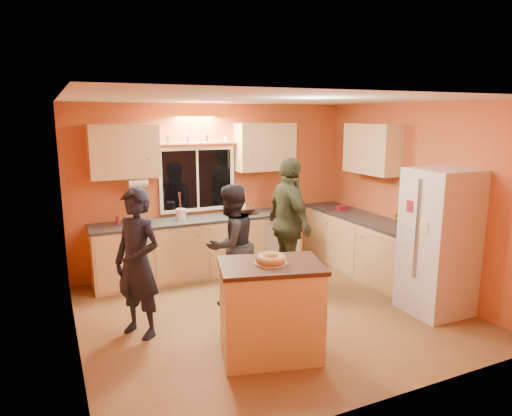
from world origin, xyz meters
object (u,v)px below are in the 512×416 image
refrigerator (439,242)px  person_left (138,263)px  person_right (289,224)px  island (271,309)px  person_center (231,244)px

refrigerator → person_left: bearing=165.2°
refrigerator → person_right: (-1.28, 1.48, 0.03)m
island → person_left: size_ratio=0.70×
island → person_center: bearing=99.4°
person_left → person_center: size_ratio=1.06×
refrigerator → person_right: person_right is taller
person_left → person_center: bearing=73.0°
island → person_right: person_right is taller
person_left → person_right: bearing=69.2°
refrigerator → person_center: 2.59m
island → person_right: 1.97m
person_left → refrigerator: bearing=40.0°
island → person_right: (1.08, 1.59, 0.43)m
refrigerator → person_center: (-2.21, 1.33, -0.12)m
refrigerator → island: refrigerator is taller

